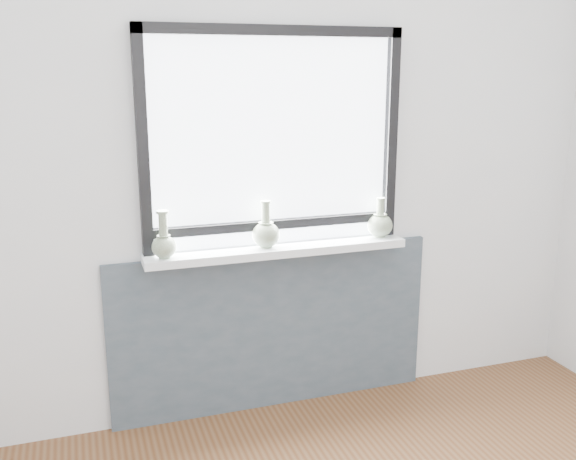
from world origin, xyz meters
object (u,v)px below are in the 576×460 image
object	(u,v)px
windowsill	(278,250)
vase_c	(380,224)
vase_b	(266,232)
vase_a	(164,243)

from	to	relation	value
windowsill	vase_c	xyz separation A→B (m)	(0.56, 0.01, 0.09)
windowsill	vase_b	size ratio (longest dim) A/B	5.68
windowsill	vase_a	xyz separation A→B (m)	(-0.56, -0.03, 0.09)
vase_a	vase_b	distance (m)	0.50
windowsill	vase_c	bearing A→B (deg)	0.60
vase_a	vase_c	size ratio (longest dim) A/B	1.08
windowsill	vase_b	xyz separation A→B (m)	(-0.06, -0.00, 0.09)
vase_b	vase_c	distance (m)	0.62
vase_a	vase_c	distance (m)	1.12
windowsill	vase_b	distance (m)	0.11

